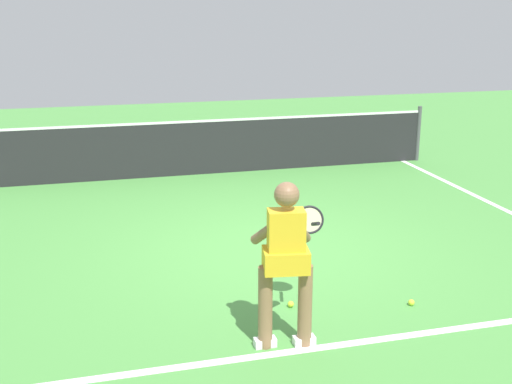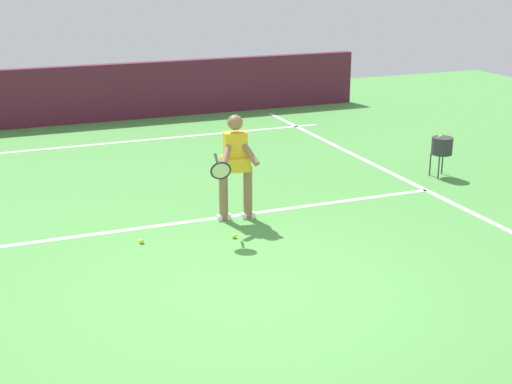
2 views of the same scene
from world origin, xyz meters
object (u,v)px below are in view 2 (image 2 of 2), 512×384
(ball_hopper, at_px, (442,146))
(tennis_ball_mid, at_px, (142,241))
(tennis_player, at_px, (235,164))
(tennis_ball_far, at_px, (234,236))

(ball_hopper, bearing_deg, tennis_ball_mid, 11.77)
(tennis_player, xyz_separation_m, tennis_ball_mid, (1.50, 0.42, -0.81))
(tennis_ball_far, bearing_deg, ball_hopper, -161.64)
(tennis_ball_mid, relative_size, ball_hopper, 0.09)
(tennis_player, xyz_separation_m, tennis_ball_far, (0.28, 0.70, -0.81))
(tennis_player, bearing_deg, ball_hopper, -169.62)
(tennis_player, bearing_deg, tennis_ball_far, 68.33)
(tennis_player, distance_m, tennis_ball_far, 1.11)
(tennis_ball_mid, bearing_deg, tennis_player, -164.52)
(tennis_ball_mid, height_order, ball_hopper, ball_hopper)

